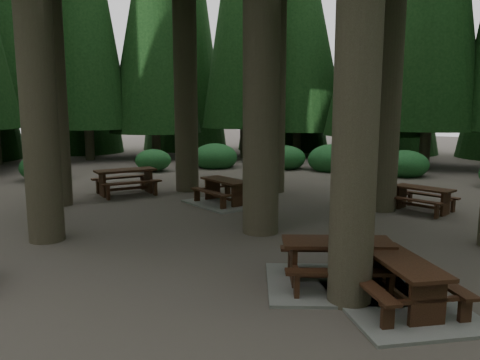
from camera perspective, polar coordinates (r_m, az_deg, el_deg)
The scene contains 7 objects.
ground at distance 11.41m, azimuth -1.49°, elevation -5.98°, with size 80.00×80.00×0.00m, color #524942.
picnic_table_a at distance 8.04m, azimuth 11.67°, elevation -10.74°, with size 2.93×2.80×0.77m.
picnic_table_b at distance 16.15m, azimuth -13.75°, elevation 0.26°, with size 2.28×2.45×0.85m.
picnic_table_c at distance 14.21m, azimuth -1.78°, elevation -1.93°, with size 2.70×2.47×0.75m.
picnic_table_d at distance 14.13m, azimuth 21.42°, elevation -1.78°, with size 1.83×1.60×0.69m.
picnic_table_f at distance 7.48m, azimuth 19.04°, elevation -12.74°, with size 2.79×2.80×0.73m.
shrub_ring at distance 11.56m, azimuth 3.51°, elevation -3.76°, with size 23.86×24.64×1.49m.
Camera 1 is at (6.34, -9.01, 2.96)m, focal length 35.00 mm.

